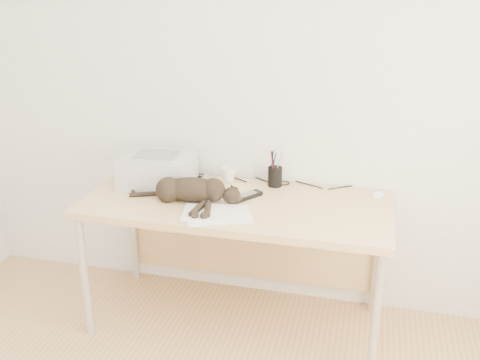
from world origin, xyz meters
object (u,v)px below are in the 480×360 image
(printer, at_px, (158,170))
(cat, at_px, (189,191))
(desk, at_px, (240,218))
(mug, at_px, (229,174))
(mouse, at_px, (378,193))
(pen_cup, at_px, (275,176))

(printer, xyz_separation_m, cat, (0.25, -0.20, -0.03))
(desk, xyz_separation_m, cat, (-0.23, -0.15, 0.19))
(printer, height_order, mug, printer)
(cat, distance_m, mouse, 1.01)
(desk, bearing_deg, mouse, 13.83)
(desk, height_order, mug, mug)
(pen_cup, bearing_deg, cat, -139.24)
(cat, relative_size, pen_cup, 2.99)
(printer, relative_size, pen_cup, 1.98)
(mouse, bearing_deg, desk, -146.92)
(desk, height_order, printer, printer)
(mouse, bearing_deg, mug, -161.89)
(desk, height_order, cat, cat)
(cat, xyz_separation_m, mug, (0.12, 0.34, -0.02))
(desk, relative_size, cat, 2.61)
(desk, relative_size, pen_cup, 7.80)
(printer, xyz_separation_m, mouse, (1.20, 0.13, -0.07))
(mouse, bearing_deg, pen_cup, -161.50)
(printer, bearing_deg, desk, -5.59)
(desk, bearing_deg, cat, -147.10)
(desk, xyz_separation_m, printer, (-0.48, 0.05, 0.22))
(printer, bearing_deg, pen_cup, 12.08)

